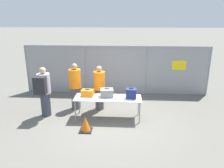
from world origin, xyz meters
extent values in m
plane|color=#605E56|center=(0.00, 0.00, 0.00)|extent=(120.00, 120.00, 0.00)
cylinder|color=gray|center=(-4.05, 2.72, 1.08)|extent=(0.07, 0.07, 2.16)
cylinder|color=gray|center=(-1.35, 2.72, 1.08)|extent=(0.07, 0.07, 2.16)
cylinder|color=gray|center=(1.35, 2.72, 1.08)|extent=(0.07, 0.07, 2.16)
cylinder|color=gray|center=(4.05, 2.72, 1.08)|extent=(0.07, 0.07, 2.16)
cube|color=gray|center=(0.00, 2.72, 1.08)|extent=(8.10, 0.01, 2.16)
cube|color=gray|center=(0.00, 2.72, 2.13)|extent=(8.10, 0.04, 0.04)
cube|color=yellow|center=(2.76, 2.71, 1.34)|extent=(0.60, 0.01, 0.40)
cube|color=silver|center=(-0.15, 0.14, 0.75)|extent=(2.25, 0.74, 0.02)
cylinder|color=#99999E|center=(-1.21, -0.17, 0.37)|extent=(0.04, 0.04, 0.73)
cylinder|color=#99999E|center=(0.92, -0.17, 0.37)|extent=(0.04, 0.04, 0.73)
cylinder|color=#99999E|center=(-1.21, 0.45, 0.37)|extent=(0.04, 0.04, 0.73)
cylinder|color=#99999E|center=(0.92, 0.45, 0.37)|extent=(0.04, 0.04, 0.73)
cube|color=orange|center=(-0.86, 0.25, 0.87)|extent=(0.44, 0.30, 0.22)
cube|color=black|center=(-0.86, 0.25, 0.99)|extent=(0.16, 0.04, 0.02)
cube|color=slate|center=(-0.19, 0.23, 0.89)|extent=(0.48, 0.41, 0.27)
cube|color=black|center=(-0.19, 0.23, 1.04)|extent=(0.16, 0.05, 0.02)
cube|color=navy|center=(0.64, 0.11, 0.92)|extent=(0.36, 0.30, 0.33)
cube|color=black|center=(0.64, 0.11, 1.10)|extent=(0.14, 0.04, 0.02)
cylinder|color=#383D4C|center=(-2.35, 0.23, 0.42)|extent=(0.33, 0.33, 0.83)
cylinder|color=#B2B2B7|center=(-2.35, 0.23, 1.18)|extent=(0.43, 0.43, 0.69)
sphere|color=tan|center=(-2.35, 0.23, 1.64)|extent=(0.23, 0.23, 0.23)
cube|color=#232328|center=(-2.35, -0.11, 1.22)|extent=(0.39, 0.24, 0.58)
cylinder|color=#4C4C51|center=(-0.52, 0.90, 0.40)|extent=(0.31, 0.31, 0.79)
cylinder|color=orange|center=(-0.52, 0.90, 1.13)|extent=(0.41, 0.41, 0.66)
sphere|color=#A57A5B|center=(-0.52, 0.90, 1.56)|extent=(0.22, 0.22, 0.22)
cylinder|color=#4C4C51|center=(-1.43, 0.91, 0.42)|extent=(0.33, 0.33, 0.83)
cylinder|color=orange|center=(-1.43, 0.91, 1.18)|extent=(0.43, 0.43, 0.69)
sphere|color=#A57A5B|center=(-1.43, 0.91, 1.64)|extent=(0.23, 0.23, 0.23)
cube|color=#B2B2B7|center=(1.13, 4.27, 0.44)|extent=(2.64, 1.35, 0.57)
sphere|color=black|center=(0.67, 3.54, 0.29)|extent=(0.58, 0.58, 0.58)
sphere|color=black|center=(0.67, 5.00, 0.29)|extent=(0.58, 0.58, 0.58)
cylinder|color=#59595B|center=(-0.65, 4.27, 0.21)|extent=(0.92, 0.06, 0.06)
cube|color=black|center=(-0.76, -0.79, 0.01)|extent=(0.38, 0.38, 0.03)
cone|color=orange|center=(-0.76, -0.79, 0.24)|extent=(0.31, 0.31, 0.48)
camera|label=1|loc=(0.42, -6.73, 3.40)|focal=35.00mm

